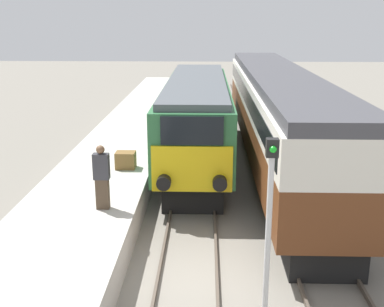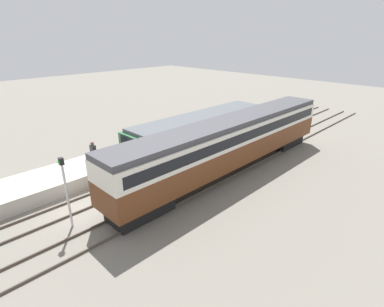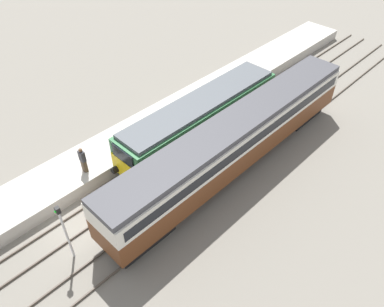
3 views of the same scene
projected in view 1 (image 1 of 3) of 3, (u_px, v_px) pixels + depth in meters
name	position (u px, v px, depth m)	size (l,w,h in m)	color
ground_plane	(187.00, 280.00, 11.77)	(120.00, 120.00, 0.00)	slate
platform_left	(114.00, 164.00, 19.43)	(3.50, 50.00, 0.95)	#B7B2A8
rails_near_track	(193.00, 202.00, 16.55)	(1.51, 60.00, 0.14)	#4C4238
rails_far_track	(292.00, 203.00, 16.45)	(1.50, 60.00, 0.14)	#4C4238
locomotive	(197.00, 116.00, 20.97)	(2.70, 13.71, 3.65)	black
passenger_carriage	(276.00, 108.00, 20.44)	(2.75, 20.63, 4.05)	black
person_on_platform	(102.00, 177.00, 13.42)	(0.44, 0.26, 1.85)	#473828
signal_post	(269.00, 217.00, 9.59)	(0.24, 0.28, 3.96)	silver
luggage_crate	(126.00, 160.00, 17.23)	(0.70, 0.56, 0.60)	brown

